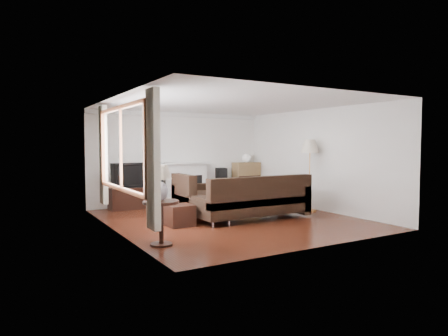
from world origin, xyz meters
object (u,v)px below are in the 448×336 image
bookshelf (246,181)px  coffee_table (216,202)px  tv_stand (131,198)px  side_table (161,223)px  floor_lamp (310,175)px  sectional_sofa (252,199)px

bookshelf → coffee_table: bearing=-142.2°
tv_stand → coffee_table: 2.18m
tv_stand → side_table: bearing=-100.4°
bookshelf → coffee_table: size_ratio=1.02×
tv_stand → floor_lamp: 4.48m
sectional_sofa → side_table: 2.79m
side_table → coffee_table: bearing=46.1°
floor_lamp → coffee_table: bearing=148.3°
coffee_table → floor_lamp: bearing=-26.4°
bookshelf → side_table: bookshelf is taller
bookshelf → sectional_sofa: (-1.68, -2.76, -0.10)m
tv_stand → sectional_sofa: size_ratio=0.39×
side_table → bookshelf: bearing=42.8°
bookshelf → tv_stand: bearing=-179.1°
tv_stand → side_table: 3.92m
side_table → floor_lamp: bearing=16.8°
coffee_table → side_table: (-2.41, -2.50, 0.15)m
tv_stand → sectional_sofa: 3.28m
tv_stand → side_table: side_table is taller
bookshelf → side_table: bearing=-137.2°
tv_stand → coffee_table: (1.70, -1.35, -0.06)m
coffee_table → sectional_sofa: bearing=-79.2°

